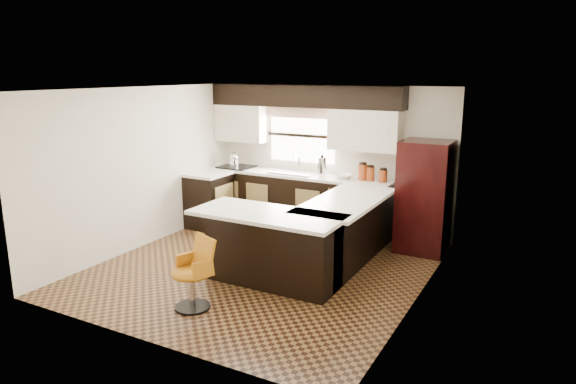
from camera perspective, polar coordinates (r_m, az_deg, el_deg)
The scene contains 30 objects.
floor at distance 7.07m, azimuth -2.90°, elevation -8.47°, with size 4.40×4.40×0.00m, color #49301A.
ceiling at distance 6.57m, azimuth -3.14°, elevation 11.35°, with size 4.40×4.40×0.00m, color silver.
wall_back at distance 8.64m, azimuth 4.58°, elevation 3.80°, with size 4.40×4.40×0.00m, color beige.
wall_front at distance 5.03m, azimuth -16.12°, elevation -3.66°, with size 4.40×4.40×0.00m, color beige.
wall_left at distance 8.00m, azimuth -16.01°, elevation 2.54°, with size 4.40×4.40×0.00m, color beige.
wall_right at distance 5.94m, azimuth 14.60°, elevation -1.00°, with size 4.40×4.40×0.00m, color beige.
base_cab_back at distance 8.72m, azimuth 0.98°, elevation -1.11°, with size 3.30×0.60×0.90m, color black.
base_cab_left at distance 8.89m, azimuth -8.72°, elevation -0.99°, with size 0.60×0.70×0.90m, color black.
counter_back at distance 8.62m, azimuth 1.00°, elevation 1.93°, with size 3.30×0.60×0.04m, color silver.
counter_left at distance 8.78m, azimuth -8.83°, elevation 2.00°, with size 0.60×0.70×0.04m, color silver.
soffit at distance 8.55m, azimuth 1.72°, elevation 10.61°, with size 3.40×0.35×0.36m, color black.
upper_cab_left at distance 9.19m, azimuth -5.18°, elevation 7.63°, with size 0.94×0.35×0.64m, color beige.
upper_cab_right at distance 8.16m, azimuth 8.55°, elevation 6.82°, with size 1.14×0.35×0.64m, color beige.
window_pane at distance 8.79m, azimuth 1.56°, elevation 6.30°, with size 1.20×0.02×0.90m, color white.
valance at distance 8.71m, azimuth 1.46°, elevation 8.82°, with size 1.30×0.06×0.18m, color #D19B93.
sink at distance 8.61m, azimuth 0.64°, elevation 2.19°, with size 0.75×0.45×0.03m, color #B2B2B7.
dishwasher at distance 8.08m, azimuth 6.37°, elevation -2.52°, with size 0.58×0.03×0.78m, color black.
cooktop at distance 9.20m, azimuth -5.73°, elevation 2.81°, with size 0.58×0.50×0.03m, color black.
peninsula_long at distance 7.07m, azimuth 5.99°, elevation -4.67°, with size 0.60×1.95×0.90m, color black.
peninsula_return at distance 6.45m, azimuth -1.69°, elevation -6.37°, with size 1.65×0.60×0.90m, color black.
counter_pen_long at distance 6.92m, azimuth 6.47°, elevation -1.00°, with size 0.84×1.95×0.04m, color silver.
counter_pen_return at distance 6.25m, azimuth -2.29°, elevation -2.50°, with size 1.89×0.84×0.04m, color silver.
refrigerator at distance 7.77m, azimuth 14.91°, elevation -0.52°, with size 0.71×0.68×1.65m, color black.
bar_chair at distance 5.90m, azimuth -10.71°, elevation -8.96°, with size 0.44×0.44×0.82m, color #B46D12, non-canonical shape.
kettle at distance 9.20m, azimuth -6.01°, elevation 3.70°, with size 0.19×0.19×0.25m, color silver, non-canonical shape.
percolator at distance 8.39m, azimuth 3.79°, elevation 2.84°, with size 0.15×0.15×0.32m, color silver.
mixing_bowl at distance 8.26m, azimuth 6.16°, elevation 1.77°, with size 0.28×0.28×0.07m, color white.
canister_large at distance 8.15m, azimuth 8.28°, elevation 2.20°, with size 0.14×0.14×0.25m, color maroon.
canister_med at distance 8.12m, azimuth 9.13°, elevation 1.99°, with size 0.13×0.13×0.22m, color maroon.
canister_small at distance 8.05m, azimuth 10.51°, elevation 1.76°, with size 0.13×0.13×0.19m, color maroon.
Camera 1 is at (3.42, -5.61, 2.63)m, focal length 32.00 mm.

